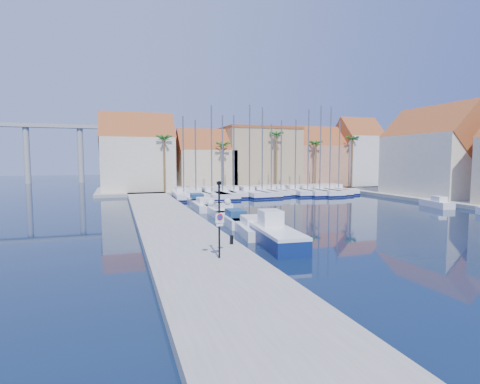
# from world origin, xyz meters

# --- Properties ---
(ground) EXTENTS (260.00, 260.00, 0.00)m
(ground) POSITION_xyz_m (0.00, 0.00, 0.00)
(ground) COLOR black
(ground) RESTS_ON ground
(quay_west) EXTENTS (6.00, 77.00, 0.50)m
(quay_west) POSITION_xyz_m (-9.00, 13.50, 0.25)
(quay_west) COLOR gray
(quay_west) RESTS_ON ground
(shore_north) EXTENTS (54.00, 16.00, 0.50)m
(shore_north) POSITION_xyz_m (10.00, 48.00, 0.25)
(shore_north) COLOR gray
(shore_north) RESTS_ON ground
(lamp_post) EXTENTS (1.41, 0.66, 4.27)m
(lamp_post) POSITION_xyz_m (-8.23, -0.76, 3.30)
(lamp_post) COLOR black
(lamp_post) RESTS_ON quay_west
(bollard) EXTENTS (0.23, 0.23, 0.57)m
(bollard) POSITION_xyz_m (-6.60, 2.27, 0.79)
(bollard) COLOR black
(bollard) RESTS_ON quay_west
(fishing_boat) EXTENTS (2.71, 6.79, 2.33)m
(fishing_boat) POSITION_xyz_m (-3.22, 2.94, 0.77)
(fishing_boat) COLOR navy
(fishing_boat) RESTS_ON ground
(motorboat_west_0) EXTENTS (3.13, 7.69, 1.40)m
(motorboat_west_0) POSITION_xyz_m (-3.21, 7.76, 0.51)
(motorboat_west_0) COLOR white
(motorboat_west_0) RESTS_ON ground
(motorboat_west_1) EXTENTS (2.30, 6.54, 1.40)m
(motorboat_west_1) POSITION_xyz_m (-3.38, 12.08, 0.51)
(motorboat_west_1) COLOR white
(motorboat_west_1) RESTS_ON ground
(motorboat_west_2) EXTENTS (2.49, 7.34, 1.40)m
(motorboat_west_2) POSITION_xyz_m (-3.09, 17.64, 0.51)
(motorboat_west_2) COLOR white
(motorboat_west_2) RESTS_ON ground
(motorboat_west_3) EXTENTS (2.64, 7.53, 1.40)m
(motorboat_west_3) POSITION_xyz_m (-3.72, 22.93, 0.51)
(motorboat_west_3) COLOR white
(motorboat_west_3) RESTS_ON ground
(motorboat_west_4) EXTENTS (2.74, 7.05, 1.40)m
(motorboat_west_4) POSITION_xyz_m (-3.49, 28.55, 0.51)
(motorboat_west_4) COLOR white
(motorboat_west_4) RESTS_ON ground
(motorboat_west_5) EXTENTS (2.80, 6.94, 1.40)m
(motorboat_west_5) POSITION_xyz_m (-3.20, 32.69, 0.51)
(motorboat_west_5) COLOR white
(motorboat_west_5) RESTS_ON ground
(motorboat_east_1) EXTENTS (2.52, 5.08, 1.40)m
(motorboat_east_1) POSITION_xyz_m (23.98, 15.58, 0.51)
(motorboat_east_1) COLOR white
(motorboat_east_1) RESTS_ON ground
(sailboat_0) EXTENTS (3.73, 11.56, 12.26)m
(sailboat_0) POSITION_xyz_m (-3.94, 36.11, 0.56)
(sailboat_0) COLOR white
(sailboat_0) RESTS_ON ground
(sailboat_1) EXTENTS (2.97, 10.44, 11.76)m
(sailboat_1) POSITION_xyz_m (-2.16, 36.01, 0.57)
(sailboat_1) COLOR white
(sailboat_1) RESTS_ON ground
(sailboat_2) EXTENTS (3.79, 11.73, 13.94)m
(sailboat_2) POSITION_xyz_m (0.12, 35.36, 0.58)
(sailboat_2) COLOR white
(sailboat_2) RESTS_ON ground
(sailboat_3) EXTENTS (3.94, 12.13, 12.54)m
(sailboat_3) POSITION_xyz_m (2.01, 35.72, 0.56)
(sailboat_3) COLOR white
(sailboat_3) RESTS_ON ground
(sailboat_4) EXTENTS (3.02, 9.51, 12.74)m
(sailboat_4) POSITION_xyz_m (4.11, 36.54, 0.60)
(sailboat_4) COLOR white
(sailboat_4) RESTS_ON ground
(sailboat_5) EXTENTS (3.65, 10.99, 14.31)m
(sailboat_5) POSITION_xyz_m (6.34, 35.73, 0.59)
(sailboat_5) COLOR white
(sailboat_5) RESTS_ON ground
(sailboat_6) EXTENTS (3.21, 10.65, 14.03)m
(sailboat_6) POSITION_xyz_m (8.55, 35.83, 0.60)
(sailboat_6) COLOR white
(sailboat_6) RESTS_ON ground
(sailboat_7) EXTENTS (2.99, 9.93, 11.61)m
(sailboat_7) POSITION_xyz_m (10.49, 36.64, 0.58)
(sailboat_7) COLOR white
(sailboat_7) RESTS_ON ground
(sailboat_8) EXTENTS (2.79, 8.82, 12.25)m
(sailboat_8) POSITION_xyz_m (12.33, 36.79, 0.60)
(sailboat_8) COLOR white
(sailboat_8) RESTS_ON ground
(sailboat_9) EXTENTS (2.86, 10.43, 12.35)m
(sailboat_9) POSITION_xyz_m (14.54, 36.03, 0.58)
(sailboat_9) COLOR white
(sailboat_9) RESTS_ON ground
(sailboat_10) EXTENTS (3.00, 11.06, 13.96)m
(sailboat_10) POSITION_xyz_m (16.54, 35.44, 0.59)
(sailboat_10) COLOR white
(sailboat_10) RESTS_ON ground
(sailboat_11) EXTENTS (3.34, 11.87, 14.66)m
(sailboat_11) POSITION_xyz_m (18.57, 35.14, 0.58)
(sailboat_11) COLOR white
(sailboat_11) RESTS_ON ground
(sailboat_12) EXTENTS (3.19, 11.16, 14.58)m
(sailboat_12) POSITION_xyz_m (20.73, 35.50, 0.59)
(sailboat_12) COLOR white
(sailboat_12) RESTS_ON ground
(sailboat_13) EXTENTS (2.85, 9.53, 12.38)m
(sailboat_13) POSITION_xyz_m (22.73, 35.84, 0.59)
(sailboat_13) COLOR white
(sailboat_13) RESTS_ON ground
(building_0) EXTENTS (12.30, 9.00, 13.50)m
(building_0) POSITION_xyz_m (-10.00, 47.00, 6.52)
(building_0) COLOR beige
(building_0) RESTS_ON shore_north
(building_1) EXTENTS (10.30, 8.00, 11.00)m
(building_1) POSITION_xyz_m (2.00, 47.00, 5.30)
(building_1) COLOR #CFB791
(building_1) RESTS_ON shore_north
(building_2) EXTENTS (14.20, 10.20, 11.50)m
(building_2) POSITION_xyz_m (13.00, 48.00, 6.26)
(building_2) COLOR tan
(building_2) RESTS_ON shore_north
(building_3) EXTENTS (10.30, 8.00, 12.00)m
(building_3) POSITION_xyz_m (25.00, 47.00, 5.86)
(building_3) COLOR #B2765A
(building_3) RESTS_ON shore_north
(building_4) EXTENTS (8.30, 8.00, 14.00)m
(building_4) POSITION_xyz_m (34.00, 46.00, 6.97)
(building_4) COLOR white
(building_4) RESTS_ON shore_north
(building_6) EXTENTS (9.00, 14.30, 13.50)m
(building_6) POSITION_xyz_m (32.00, 24.00, 6.52)
(building_6) COLOR beige
(building_6) RESTS_ON shore_east
(palm_0) EXTENTS (2.60, 2.60, 10.15)m
(palm_0) POSITION_xyz_m (-6.00, 42.00, 9.08)
(palm_0) COLOR brown
(palm_0) RESTS_ON shore_north
(palm_1) EXTENTS (2.60, 2.60, 9.15)m
(palm_1) POSITION_xyz_m (4.00, 42.00, 8.14)
(palm_1) COLOR brown
(palm_1) RESTS_ON shore_north
(palm_2) EXTENTS (2.60, 2.60, 11.15)m
(palm_2) POSITION_xyz_m (14.00, 42.00, 10.02)
(palm_2) COLOR brown
(palm_2) RESTS_ON shore_north
(palm_3) EXTENTS (2.60, 2.60, 9.65)m
(palm_3) POSITION_xyz_m (22.00, 42.00, 8.61)
(palm_3) COLOR brown
(palm_3) RESTS_ON shore_north
(palm_4) EXTENTS (2.60, 2.60, 10.65)m
(palm_4) POSITION_xyz_m (30.00, 42.00, 9.55)
(palm_4) COLOR brown
(palm_4) RESTS_ON shore_north
(viaduct) EXTENTS (48.00, 2.20, 14.45)m
(viaduct) POSITION_xyz_m (-39.07, 82.00, 10.25)
(viaduct) COLOR #9E9E99
(viaduct) RESTS_ON ground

